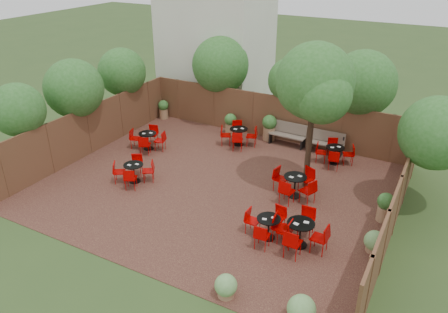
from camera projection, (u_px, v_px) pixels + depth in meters
The scene contains 13 objects.
ground at pixel (217, 187), 15.85m from camera, with size 80.00×80.00×0.00m, color #354F23.
courtyard_paving at pixel (217, 186), 15.85m from camera, with size 12.00×10.00×0.02m, color #3A1B17.
fence_back at pixel (273, 117), 19.36m from camera, with size 12.00×0.08×2.00m, color brown.
fence_left at pixel (89, 131), 17.98m from camera, with size 0.08×10.00×2.00m, color brown.
fence_right at pixel (396, 206), 12.85m from camera, with size 0.08×10.00×2.00m, color brown.
neighbour_building at pixel (216, 28), 22.33m from camera, with size 5.00×4.00×8.00m, color silver.
overhang_foliage at pixel (233, 85), 17.82m from camera, with size 15.42×10.61×2.70m.
courtyard_tree at pixel (314, 86), 14.26m from camera, with size 2.73×2.63×5.15m.
park_bench_left at pixel (288, 134), 18.89m from camera, with size 1.60×0.56×0.98m.
park_bench_right at pixel (326, 142), 18.19m from camera, with size 1.49×0.49×0.92m.
bistro_tables at pixel (244, 173), 15.83m from camera, with size 9.44×7.23×0.90m.
planters at pixel (255, 134), 18.69m from camera, with size 11.82×4.66×1.16m.
low_shrubs at pixel (307, 281), 10.97m from camera, with size 3.44×4.13×0.73m.
Camera 1 is at (6.76, -11.98, 7.95)m, focal length 35.30 mm.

